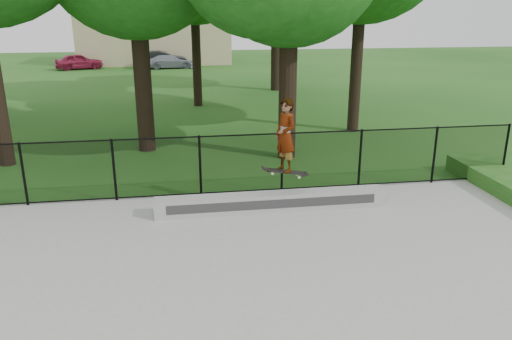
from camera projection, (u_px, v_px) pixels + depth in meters
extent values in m
cube|color=#A5A4A0|center=(272.00, 202.00, 11.18)|extent=(5.19, 0.40, 0.41)
imported|color=maroon|center=(79.00, 61.00, 37.18)|extent=(3.65, 2.29, 1.16)
imported|color=black|center=(162.00, 60.00, 37.90)|extent=(3.60, 1.58, 1.28)
imported|color=gray|center=(170.00, 61.00, 37.83)|extent=(3.54, 1.89, 1.07)
cube|color=black|center=(285.00, 172.00, 10.99)|extent=(0.83, 0.23, 0.16)
imported|color=#BADEF4|center=(286.00, 135.00, 10.73)|extent=(0.59, 0.69, 1.60)
cylinder|color=black|center=(23.00, 174.00, 11.32)|extent=(0.06, 0.06, 1.50)
cylinder|color=black|center=(114.00, 170.00, 11.61)|extent=(0.06, 0.06, 1.50)
cylinder|color=black|center=(200.00, 166.00, 11.91)|extent=(0.06, 0.06, 1.50)
cylinder|color=black|center=(282.00, 162.00, 12.21)|extent=(0.06, 0.06, 1.50)
cylinder|color=black|center=(360.00, 158.00, 12.51)|extent=(0.06, 0.06, 1.50)
cylinder|color=black|center=(434.00, 155.00, 12.80)|extent=(0.06, 0.06, 1.50)
cylinder|color=black|center=(505.00, 152.00, 13.10)|extent=(0.06, 0.06, 1.50)
cylinder|color=black|center=(199.00, 137.00, 11.69)|extent=(16.00, 0.04, 0.04)
cylinder|color=black|center=(201.00, 193.00, 12.13)|extent=(16.00, 0.04, 0.04)
cube|color=black|center=(200.00, 166.00, 11.91)|extent=(16.00, 0.01, 1.50)
cylinder|color=black|center=(143.00, 77.00, 15.53)|extent=(0.44, 0.44, 4.73)
cylinder|color=black|center=(288.00, 84.00, 14.79)|extent=(0.44, 0.44, 4.50)
cylinder|color=black|center=(357.00, 60.00, 17.97)|extent=(0.44, 0.44, 5.23)
cylinder|color=black|center=(196.00, 52.00, 22.82)|extent=(0.44, 0.44, 4.99)
cylinder|color=black|center=(276.00, 51.00, 27.37)|extent=(0.44, 0.44, 4.23)
cube|color=tan|center=(156.00, 38.00, 41.38)|extent=(12.00, 6.00, 4.00)
cube|color=#3F3833|center=(154.00, 11.00, 40.72)|extent=(12.40, 6.40, 0.30)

